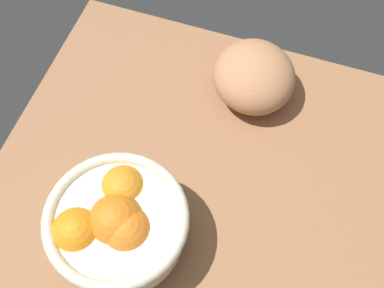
% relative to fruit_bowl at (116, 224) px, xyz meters
% --- Properties ---
extents(ground_plane, '(0.77, 0.67, 0.03)m').
position_rel_fruit_bowl_xyz_m(ground_plane, '(-0.02, 0.10, -0.07)').
color(ground_plane, '#986644').
extents(fruit_bowl, '(0.19, 0.19, 0.10)m').
position_rel_fruit_bowl_xyz_m(fruit_bowl, '(0.00, 0.00, 0.00)').
color(fruit_bowl, beige).
rests_on(fruit_bowl, ground).
extents(bread_loaf, '(0.18, 0.18, 0.09)m').
position_rel_fruit_bowl_xyz_m(bread_loaf, '(-0.30, 0.11, -0.01)').
color(bread_loaf, tan).
rests_on(bread_loaf, ground).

